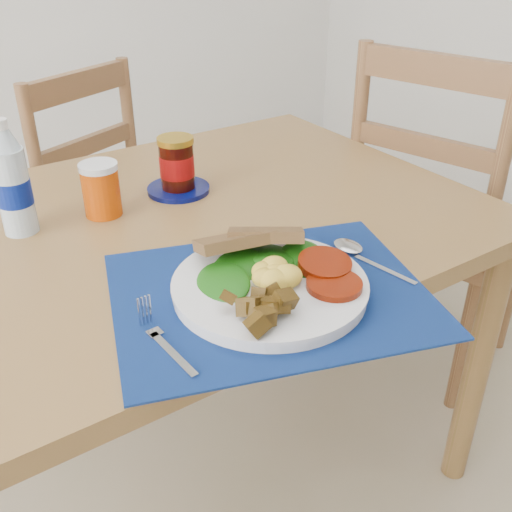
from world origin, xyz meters
The scene contains 10 objects.
table centered at (0.00, 0.20, 0.67)m, with size 1.40×0.90×0.75m.
chair_far centered at (0.07, 0.94, 0.57)m, with size 0.54×0.53×1.12m.
chair_end centered at (0.89, 0.20, 0.61)m, with size 0.54×0.56×1.23m.
placemat centered at (0.07, -0.14, 0.75)m, with size 0.51×0.40×0.00m, color #040633.
breakfast_plate centered at (0.06, -0.14, 0.78)m, with size 0.32×0.32×0.08m.
fork centered at (-0.14, -0.15, 0.76)m, with size 0.02×0.17×0.00m.
spoon centered at (0.27, -0.13, 0.76)m, with size 0.04×0.19×0.01m.
water_bottle centered at (-0.21, 0.32, 0.85)m, with size 0.07×0.07×0.23m.
juice_glass centered at (-0.04, 0.30, 0.80)m, with size 0.08×0.08×0.11m, color #BE4005.
jam_on_saucer centered at (0.14, 0.32, 0.81)m, with size 0.14×0.14×0.13m.
Camera 1 is at (-0.41, -0.80, 1.30)m, focal length 42.00 mm.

